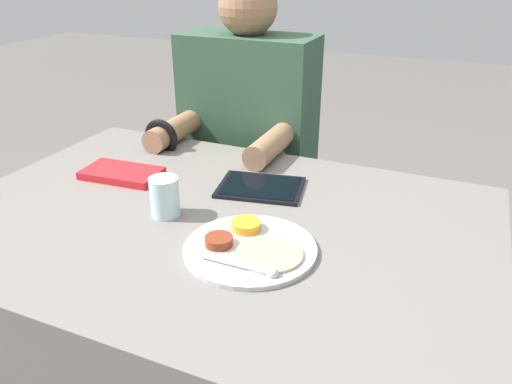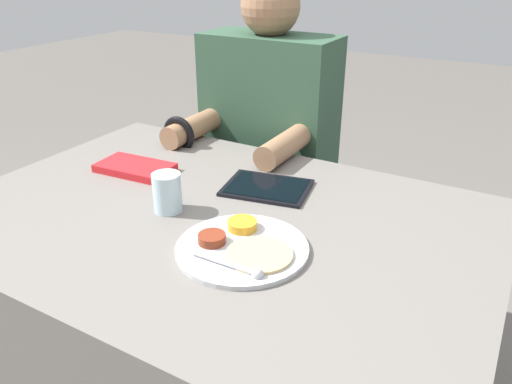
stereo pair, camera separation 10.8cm
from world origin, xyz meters
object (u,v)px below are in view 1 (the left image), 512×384
object	(u,v)px
red_notebook	(122,174)
drinking_glass	(165,197)
person_diner	(248,177)
thali_tray	(250,248)
tablet_device	(261,187)

from	to	relation	value
red_notebook	drinking_glass	bearing A→B (deg)	-30.97
person_diner	red_notebook	bearing A→B (deg)	-106.22
person_diner	thali_tray	bearing A→B (deg)	-65.38
person_diner	tablet_device	bearing A→B (deg)	-61.80
red_notebook	drinking_glass	xyz separation A→B (m)	(0.22, -0.13, 0.04)
person_diner	drinking_glass	distance (m)	0.66
person_diner	drinking_glass	size ratio (longest dim) A/B	13.54
thali_tray	tablet_device	size ratio (longest dim) A/B	1.14
thali_tray	red_notebook	distance (m)	0.49
red_notebook	thali_tray	bearing A→B (deg)	-23.13
tablet_device	person_diner	bearing A→B (deg)	118.20
person_diner	drinking_glass	world-z (taller)	person_diner
drinking_glass	person_diner	bearing A→B (deg)	97.19
red_notebook	person_diner	bearing A→B (deg)	73.78
drinking_glass	red_notebook	bearing A→B (deg)	149.03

